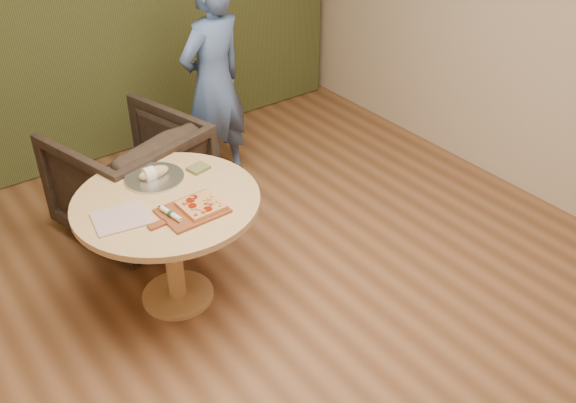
# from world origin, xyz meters

# --- Properties ---
(room_shell) EXTENTS (5.04, 6.04, 2.84)m
(room_shell) POSITION_xyz_m (0.00, 0.00, 1.40)
(room_shell) COLOR brown
(room_shell) RESTS_ON ground
(pedestal_table) EXTENTS (1.09, 1.09, 0.75)m
(pedestal_table) POSITION_xyz_m (-0.34, 0.86, 0.61)
(pedestal_table) COLOR tan
(pedestal_table) RESTS_ON ground
(pizza_paddle) EXTENTS (0.45, 0.29, 0.01)m
(pizza_paddle) POSITION_xyz_m (-0.29, 0.65, 0.76)
(pizza_paddle) COLOR brown
(pizza_paddle) RESTS_ON pedestal_table
(flatbread_pizza) EXTENTS (0.22, 0.22, 0.04)m
(flatbread_pizza) POSITION_xyz_m (-0.23, 0.64, 0.78)
(flatbread_pizza) COLOR #E39B58
(flatbread_pizza) RESTS_ON pizza_paddle
(cutlery_roll) EXTENTS (0.06, 0.20, 0.03)m
(cutlery_roll) POSITION_xyz_m (-0.40, 0.66, 0.78)
(cutlery_roll) COLOR #ECE6CC
(cutlery_roll) RESTS_ON pizza_paddle
(newspaper) EXTENTS (0.34, 0.30, 0.01)m
(newspaper) POSITION_xyz_m (-0.63, 0.82, 0.76)
(newspaper) COLOR white
(newspaper) RESTS_ON pedestal_table
(serving_tray) EXTENTS (0.36, 0.36, 0.02)m
(serving_tray) POSITION_xyz_m (-0.29, 1.09, 0.76)
(serving_tray) COLOR silver
(serving_tray) RESTS_ON pedestal_table
(bread_roll) EXTENTS (0.19, 0.09, 0.09)m
(bread_roll) POSITION_xyz_m (-0.30, 1.09, 0.79)
(bread_roll) COLOR tan
(bread_roll) RESTS_ON serving_tray
(green_packet) EXTENTS (0.14, 0.12, 0.02)m
(green_packet) POSITION_xyz_m (-0.02, 1.03, 0.76)
(green_packet) COLOR #4D5A28
(green_packet) RESTS_ON pedestal_table
(armchair) EXTENTS (1.06, 1.02, 0.90)m
(armchair) POSITION_xyz_m (-0.19, 1.74, 0.45)
(armchair) COLOR black
(armchair) RESTS_ON ground
(person_standing) EXTENTS (0.69, 0.54, 1.67)m
(person_standing) POSITION_xyz_m (0.64, 1.94, 0.84)
(person_standing) COLOR #47639A
(person_standing) RESTS_ON ground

